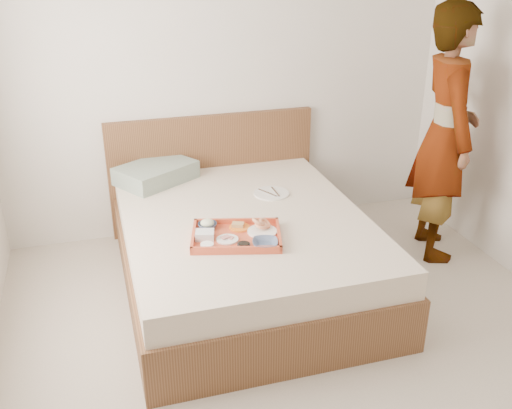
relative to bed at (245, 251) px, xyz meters
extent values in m
cube|color=beige|center=(0.14, -1.00, -0.27)|extent=(3.50, 4.00, 0.01)
cube|color=silver|center=(0.14, 1.00, 1.04)|extent=(3.50, 0.01, 2.60)
cube|color=brown|center=(0.00, 0.00, 0.00)|extent=(1.65, 2.00, 0.53)
cube|color=brown|center=(0.00, 0.97, 0.21)|extent=(1.65, 0.06, 0.95)
cube|color=#949E92|center=(-0.47, 0.78, 0.33)|extent=(0.66, 0.61, 0.13)
cube|color=#CA492A|center=(-0.13, -0.30, 0.29)|extent=(0.62, 0.51, 0.05)
cylinder|color=white|center=(0.04, -0.28, 0.29)|extent=(0.23, 0.23, 0.01)
imported|color=#162245|center=(0.00, -0.46, 0.30)|extent=(0.18, 0.18, 0.04)
cylinder|color=black|center=(-0.13, -0.45, 0.29)|extent=(0.09, 0.09, 0.03)
cylinder|color=white|center=(-0.20, -0.32, 0.28)|extent=(0.16, 0.16, 0.01)
cylinder|color=orange|center=(-0.08, -0.19, 0.28)|extent=(0.16, 0.16, 0.01)
imported|color=#162245|center=(-0.28, -0.14, 0.30)|extent=(0.14, 0.14, 0.04)
cube|color=silver|center=(-0.32, -0.27, 0.30)|extent=(0.13, 0.12, 0.05)
cylinder|color=white|center=(-0.33, -0.38, 0.29)|extent=(0.09, 0.09, 0.03)
cylinder|color=white|center=(0.28, 0.29, 0.27)|extent=(0.29, 0.29, 0.01)
imported|color=beige|center=(1.52, 0.09, 0.65)|extent=(0.61, 0.77, 1.84)
camera|label=1|loc=(-0.90, -3.32, 1.91)|focal=40.62mm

